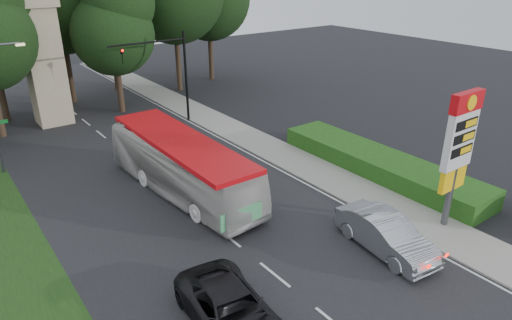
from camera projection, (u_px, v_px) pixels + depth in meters
road_surface at (183, 201)px, 25.02m from camera, size 14.00×80.00×0.02m
sidewalk_right at (299, 162)px, 29.65m from camera, size 3.00×80.00×0.12m
hedge at (379, 164)px, 28.14m from camera, size 3.00×14.00×1.20m
gas_station_pylon at (459, 143)px, 20.92m from camera, size 2.10×0.45×6.85m
traffic_signal_mast at (170, 66)px, 35.06m from camera, size 6.10×0.35×7.20m
monument at (44, 60)px, 35.08m from camera, size 3.00×3.00×10.05m
tree_monument_right at (111, 16)px, 36.56m from camera, size 6.72×6.72×13.20m
transit_bus at (182, 167)px, 25.26m from camera, size 3.69×11.89×3.26m
sedan_silver at (385, 234)px, 20.48m from camera, size 2.40×5.34×1.70m
suv_charcoal at (232, 312)px, 16.06m from camera, size 3.19×5.80×1.54m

